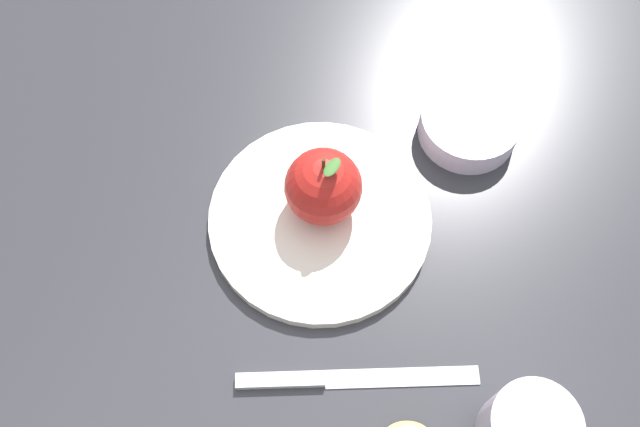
{
  "coord_description": "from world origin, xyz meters",
  "views": [
    {
      "loc": [
        0.16,
        -0.22,
        0.65
      ],
      "look_at": [
        -0.02,
        0.02,
        0.02
      ],
      "focal_mm": 38.11,
      "sensor_mm": 36.0,
      "label": 1
    }
  ],
  "objects": [
    {
      "name": "knife",
      "position": [
        0.09,
        -0.1,
        0.0
      ],
      "size": [
        0.19,
        0.16,
        0.01
      ],
      "color": "silver",
      "rests_on": "ground_plane"
    },
    {
      "name": "dinner_plate",
      "position": [
        -0.02,
        0.02,
        0.01
      ],
      "size": [
        0.23,
        0.23,
        0.01
      ],
      "color": "silver",
      "rests_on": "ground_plane"
    },
    {
      "name": "side_bowl",
      "position": [
        0.04,
        0.21,
        0.02
      ],
      "size": [
        0.11,
        0.11,
        0.03
      ],
      "color": "silver",
      "rests_on": "ground_plane"
    },
    {
      "name": "ground_plane",
      "position": [
        0.0,
        0.0,
        0.0
      ],
      "size": [
        2.4,
        2.4,
        0.0
      ],
      "primitive_type": "plane",
      "color": "#2D2D33"
    },
    {
      "name": "apple",
      "position": [
        -0.03,
        0.03,
        0.05
      ],
      "size": [
        0.08,
        0.08,
        0.09
      ],
      "color": "#B21E19",
      "rests_on": "dinner_plate"
    }
  ]
}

